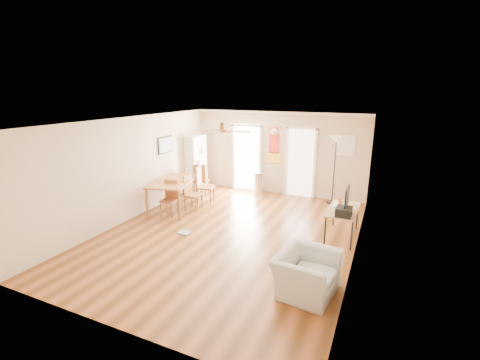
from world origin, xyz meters
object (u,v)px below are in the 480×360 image
at_px(wastebasket_a, 304,250).
at_px(dining_table, 174,195).
at_px(dining_chair_right_b, 193,193).
at_px(computer_desk, 342,223).
at_px(dining_chair_far, 201,179).
at_px(armchair, 306,273).
at_px(dining_chair_right_a, 205,185).
at_px(torchiere_lamp, 334,170).
at_px(printer, 344,212).
at_px(bookshelf, 196,163).
at_px(trash_can, 259,183).
at_px(dining_chair_near, 169,199).

bearing_deg(wastebasket_a, dining_table, 162.43).
height_order(dining_chair_right_b, wastebasket_a, dining_chair_right_b).
distance_m(dining_chair_right_b, wastebasket_a, 3.74).
bearing_deg(wastebasket_a, computer_desk, 67.58).
bearing_deg(dining_chair_far, computer_desk, 147.56).
bearing_deg(dining_chair_far, armchair, 123.14).
relative_size(computer_desk, wastebasket_a, 3.95).
distance_m(dining_chair_right_a, dining_chair_right_b, 0.67).
bearing_deg(dining_chair_right_b, wastebasket_a, -112.38).
xyz_separation_m(dining_chair_right_a, torchiere_lamp, (3.41, 1.50, 0.45)).
bearing_deg(dining_table, torchiere_lamp, 30.35).
relative_size(dining_chair_right_a, printer, 2.95).
bearing_deg(torchiere_lamp, bookshelf, -174.15).
height_order(dining_table, computer_desk, dining_table).
bearing_deg(trash_can, torchiere_lamp, -0.41).
bearing_deg(dining_table, wastebasket_a, -17.57).
height_order(dining_chair_near, dining_chair_far, dining_chair_far).
relative_size(dining_chair_far, wastebasket_a, 3.13).
height_order(trash_can, printer, printer).
height_order(bookshelf, dining_chair_near, bookshelf).
xyz_separation_m(dining_chair_right_a, computer_desk, (3.99, -0.77, -0.21)).
height_order(dining_chair_near, trash_can, dining_chair_near).
bearing_deg(wastebasket_a, bookshelf, 144.45).
distance_m(dining_chair_right_a, printer, 4.23).
height_order(bookshelf, dining_table, bookshelf).
height_order(wastebasket_a, armchair, armchair).
height_order(trash_can, torchiere_lamp, torchiere_lamp).
xyz_separation_m(dining_table, dining_chair_near, (0.17, -0.45, 0.05)).
xyz_separation_m(computer_desk, armchair, (-0.24, -2.46, 0.00)).
height_order(bookshelf, armchair, bookshelf).
xyz_separation_m(bookshelf, dining_chair_right_b, (0.95, -1.71, -0.42)).
height_order(trash_can, armchair, trash_can).
bearing_deg(computer_desk, dining_chair_near, -173.48).
distance_m(bookshelf, dining_chair_far, 0.67).
relative_size(dining_table, armchair, 1.60).
relative_size(trash_can, armchair, 0.67).
xyz_separation_m(trash_can, torchiere_lamp, (2.31, -0.02, 0.64)).
bearing_deg(dining_chair_far, dining_chair_near, 80.50).
xyz_separation_m(dining_table, printer, (4.60, -0.39, 0.35)).
bearing_deg(torchiere_lamp, trash_can, 179.59).
bearing_deg(computer_desk, dining_chair_far, 162.10).
distance_m(computer_desk, armchair, 2.47).
height_order(dining_table, wastebasket_a, dining_table).
bearing_deg(computer_desk, torchiere_lamp, 104.22).
xyz_separation_m(trash_can, armchair, (2.65, -4.74, -0.01)).
bearing_deg(dining_chair_right_a, torchiere_lamp, -80.98).
xyz_separation_m(trash_can, computer_desk, (2.89, -2.28, -0.01)).
relative_size(torchiere_lamp, computer_desk, 1.59).
bearing_deg(bookshelf, printer, -10.72).
height_order(dining_chair_near, torchiere_lamp, torchiere_lamp).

